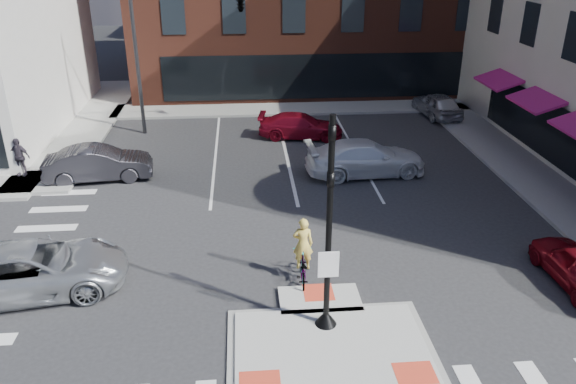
{
  "coord_description": "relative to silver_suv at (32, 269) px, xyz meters",
  "views": [
    {
      "loc": [
        -2.09,
        -12.06,
        9.85
      ],
      "look_at": [
        -0.65,
        5.12,
        2.0
      ],
      "focal_mm": 35.0,
      "sensor_mm": 36.0,
      "label": 1
    }
  ],
  "objects": [
    {
      "name": "signal_pole",
      "position": [
        8.56,
        -2.48,
        1.58
      ],
      "size": [
        0.6,
        0.6,
        5.98
      ],
      "color": "black",
      "rests_on": "refuge_island"
    },
    {
      "name": "ground",
      "position": [
        8.56,
        -2.87,
        -0.78
      ],
      "size": [
        120.0,
        120.0,
        0.0
      ],
      "primitive_type": "plane",
      "color": "#28282B",
      "rests_on": "ground"
    },
    {
      "name": "refuge_island",
      "position": [
        8.56,
        -3.13,
        -0.73
      ],
      "size": [
        5.4,
        4.65,
        0.13
      ],
      "color": "gray",
      "rests_on": "ground"
    },
    {
      "name": "cyclist",
      "position": [
        8.17,
        -0.07,
        -0.05
      ],
      "size": [
        0.72,
        1.74,
        2.16
      ],
      "rotation": [
        0.0,
        0.0,
        3.06
      ],
      "color": "#3F3F44",
      "rests_on": "ground"
    },
    {
      "name": "bg_car_dark",
      "position": [
        0.06,
        8.68,
        -0.02
      ],
      "size": [
        4.75,
        2.13,
        1.51
      ],
      "primitive_type": "imported",
      "rotation": [
        0.0,
        0.0,
        1.69
      ],
      "color": "#29282E",
      "rests_on": "ground"
    },
    {
      "name": "white_pickup",
      "position": [
        11.93,
        8.32,
        0.0
      ],
      "size": [
        5.55,
        2.61,
        1.57
      ],
      "primitive_type": "imported",
      "rotation": [
        0.0,
        0.0,
        1.65
      ],
      "color": "white",
      "rests_on": "ground"
    },
    {
      "name": "bg_car_red",
      "position": [
        9.54,
        13.66,
        -0.13
      ],
      "size": [
        4.69,
        2.49,
        1.3
      ],
      "primitive_type": "imported",
      "rotation": [
        0.0,
        0.0,
        1.41
      ],
      "color": "maroon",
      "rests_on": "ground"
    },
    {
      "name": "mast_arm_signal",
      "position": [
        5.09,
        15.13,
        5.43
      ],
      "size": [
        6.1,
        2.24,
        8.0
      ],
      "color": "black",
      "rests_on": "ground"
    },
    {
      "name": "sidewalk_e",
      "position": [
        19.36,
        7.13,
        -0.71
      ],
      "size": [
        3.0,
        24.0,
        0.15
      ],
      "primitive_type": "cube",
      "color": "gray",
      "rests_on": "ground"
    },
    {
      "name": "pedestrian_b",
      "position": [
        -3.44,
        9.13,
        0.23
      ],
      "size": [
        1.08,
        0.63,
        1.73
      ],
      "primitive_type": "imported",
      "rotation": [
        0.0,
        0.0,
        -0.22
      ],
      "color": "#322C36",
      "rests_on": "sidewalk_nw"
    },
    {
      "name": "silver_suv",
      "position": [
        0.0,
        0.0,
        0.0
      ],
      "size": [
        5.97,
        3.48,
        1.56
      ],
      "primitive_type": "imported",
      "rotation": [
        0.0,
        0.0,
        1.74
      ],
      "color": "#B7BBBF",
      "rests_on": "ground"
    },
    {
      "name": "sidewalk_n",
      "position": [
        11.56,
        19.13,
        -0.71
      ],
      "size": [
        26.0,
        3.0,
        0.15
      ],
      "primitive_type": "cube",
      "color": "gray",
      "rests_on": "ground"
    },
    {
      "name": "bg_car_silver",
      "position": [
        18.06,
        16.83,
        -0.05
      ],
      "size": [
        2.2,
        4.43,
        1.45
      ],
      "primitive_type": "imported",
      "rotation": [
        0.0,
        0.0,
        3.26
      ],
      "color": "silver",
      "rests_on": "ground"
    }
  ]
}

